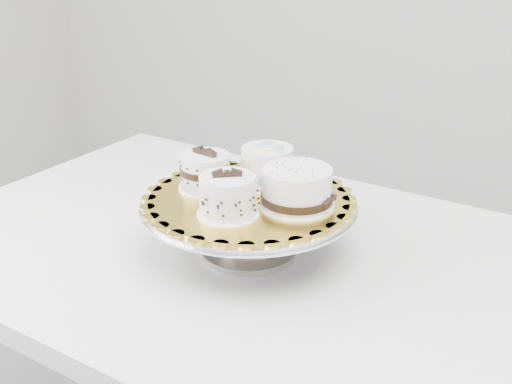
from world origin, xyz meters
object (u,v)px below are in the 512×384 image
at_px(cake_board, 249,199).
at_px(cake_banded, 205,173).
at_px(table, 239,276).
at_px(cake_ribbon, 298,189).
at_px(cake_swirl, 228,197).
at_px(cake_stand, 249,217).
at_px(cake_dots, 267,165).

bearing_deg(cake_board, cake_banded, 177.82).
xyz_separation_m(table, cake_ribbon, (0.13, -0.02, 0.22)).
bearing_deg(cake_banded, cake_ribbon, 12.58).
distance_m(cake_board, cake_ribbon, 0.10).
xyz_separation_m(cake_swirl, cake_banded, (-0.09, 0.08, -0.00)).
relative_size(table, cake_stand, 3.38).
distance_m(cake_swirl, cake_dots, 0.16).
relative_size(table, cake_dots, 11.14).
bearing_deg(table, cake_ribbon, -1.04).
bearing_deg(cake_banded, cake_swirl, -30.09).
relative_size(cake_stand, cake_board, 1.09).
height_order(cake_stand, cake_swirl, cake_swirl).
relative_size(cake_board, cake_swirl, 2.74).
xyz_separation_m(table, cake_dots, (0.03, 0.05, 0.22)).
height_order(cake_board, cake_swirl, cake_swirl).
relative_size(cake_banded, cake_dots, 0.89).
relative_size(table, cake_ribbon, 9.48).
relative_size(table, cake_board, 3.67).
distance_m(cake_board, cake_banded, 0.10).
bearing_deg(cake_dots, cake_board, -86.18).
bearing_deg(cake_ribbon, cake_swirl, -137.43).
relative_size(cake_swirl, cake_dots, 1.11).
xyz_separation_m(table, cake_swirl, (0.03, -0.10, 0.22)).
bearing_deg(cake_swirl, table, 74.29).
distance_m(cake_stand, cake_board, 0.04).
bearing_deg(cake_swirl, cake_stand, 56.19).
bearing_deg(cake_dots, table, -118.38).
bearing_deg(cake_stand, table, 147.03).
height_order(cake_banded, cake_ribbon, cake_banded).
height_order(table, cake_banded, cake_banded).
xyz_separation_m(cake_swirl, cake_ribbon, (0.09, 0.09, -0.00)).
height_order(cake_swirl, cake_dots, cake_swirl).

